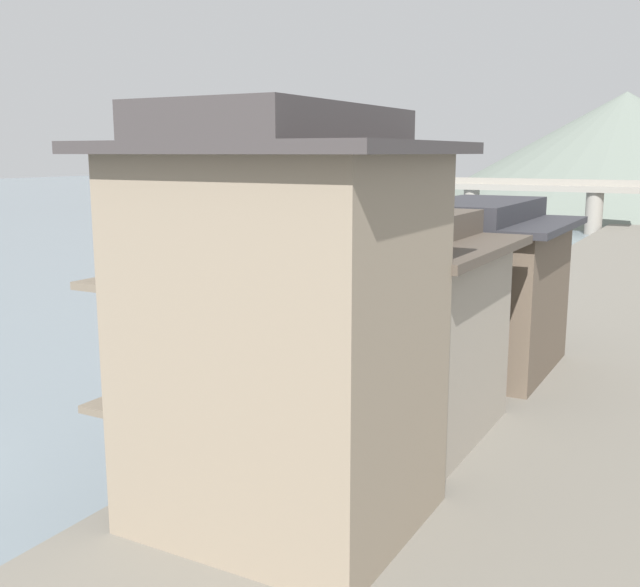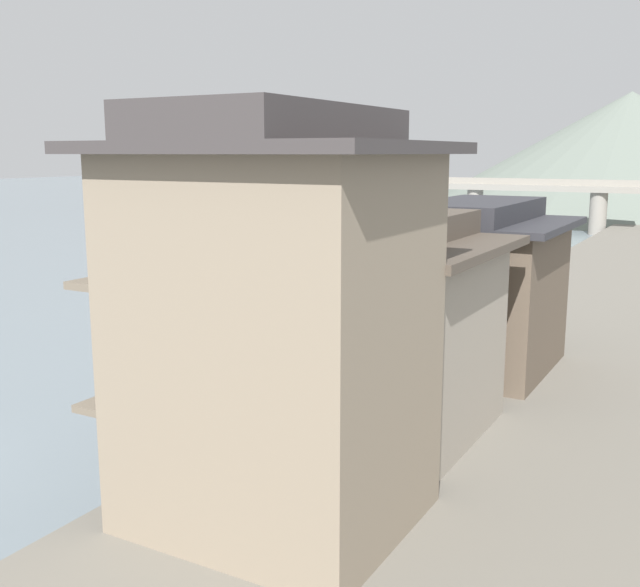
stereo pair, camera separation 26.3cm
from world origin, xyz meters
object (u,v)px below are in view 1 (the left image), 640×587
boat_moored_far (394,276)px  boat_midriver_drifting (234,294)px  house_waterfront_nearest (283,324)px  mooring_post_dock_mid (350,363)px  boat_moored_third (424,315)px  boat_moored_nearest (389,291)px  house_waterfront_tall (475,286)px  house_waterfront_second (388,327)px  stone_bridge (531,198)px  boat_moored_second (533,255)px  mooring_post_dock_near (213,438)px

boat_moored_far → boat_midriver_drifting: boat_moored_far is taller
house_waterfront_nearest → mooring_post_dock_mid: bearing=108.7°
boat_moored_third → boat_moored_nearest: bearing=128.7°
boat_moored_third → boat_midriver_drifting: 12.16m
house_waterfront_tall → house_waterfront_second: bearing=-91.1°
boat_moored_nearest → house_waterfront_nearest: bearing=-70.8°
boat_moored_third → boat_moored_far: (-6.41, 10.94, -0.03)m
boat_midriver_drifting → mooring_post_dock_mid: size_ratio=3.91×
boat_moored_far → boat_moored_nearest: bearing=-69.2°
boat_moored_nearest → mooring_post_dock_mid: mooring_post_dock_mid is taller
stone_bridge → house_waterfront_second: bearing=-80.1°
boat_moored_far → house_waterfront_second: bearing=-67.2°
house_waterfront_tall → boat_moored_second: bearing=99.5°
house_waterfront_second → mooring_post_dock_mid: (-3.23, 4.13, -2.53)m
boat_moored_far → boat_moored_second: bearing=69.4°
boat_moored_third → house_waterfront_tall: size_ratio=0.82×
mooring_post_dock_mid → house_waterfront_second: bearing=-52.0°
house_waterfront_nearest → house_waterfront_second: bearing=91.5°
boat_midriver_drifting → house_waterfront_second: house_waterfront_second is taller
boat_moored_nearest → house_waterfront_tall: bearing=-56.6°
boat_moored_third → stone_bridge: bearing=97.0°
boat_moored_third → stone_bridge: (-5.87, 47.99, 3.47)m
boat_moored_third → boat_midriver_drifting: (-12.16, 0.07, -0.02)m
boat_moored_far → house_waterfront_nearest: size_ratio=0.60×
boat_moored_second → mooring_post_dock_mid: (2.74, -39.91, 1.10)m
boat_moored_second → boat_moored_far: (-5.93, -15.78, 0.06)m
boat_moored_far → house_waterfront_tall: size_ratio=0.74×
boat_moored_nearest → boat_moored_third: 6.85m
boat_moored_second → boat_moored_third: 26.72m
house_waterfront_tall → mooring_post_dock_mid: bearing=-134.2°
house_waterfront_nearest → house_waterfront_tall: (-0.01, 13.46, -1.31)m
boat_moored_nearest → house_waterfront_tall: 18.38m
boat_moored_second → stone_bridge: size_ratio=0.26×
stone_bridge → mooring_post_dock_mid: bearing=-82.4°
mooring_post_dock_mid → boat_moored_third: bearing=99.8°
boat_moored_second → mooring_post_dock_near: (2.74, -47.96, 1.10)m
boat_moored_second → boat_moored_far: size_ratio=1.13×
mooring_post_dock_near → boat_midriver_drifting: bearing=124.1°
mooring_post_dock_near → mooring_post_dock_mid: bearing=90.0°
house_waterfront_tall → stone_bridge: size_ratio=0.31×
mooring_post_dock_near → stone_bridge: size_ratio=0.04×
boat_moored_third → boat_moored_far: boat_moored_third is taller
house_waterfront_nearest → house_waterfront_second: house_waterfront_nearest is taller
house_waterfront_nearest → house_waterfront_tall: house_waterfront_nearest is taller
boat_moored_second → boat_moored_third: (0.48, -26.72, 0.10)m
boat_moored_second → boat_midriver_drifting: bearing=-113.7°
house_waterfront_nearest → mooring_post_dock_near: 5.47m
house_waterfront_nearest → house_waterfront_second: 6.00m
mooring_post_dock_mid → stone_bridge: size_ratio=0.04×
house_waterfront_nearest → mooring_post_dock_near: bearing=150.3°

